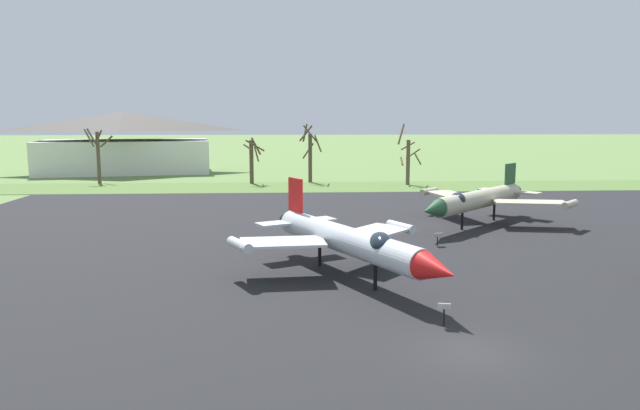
{
  "coord_description": "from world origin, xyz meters",
  "views": [
    {
      "loc": [
        -7.12,
        -21.81,
        9.1
      ],
      "look_at": [
        -4.74,
        20.85,
        2.82
      ],
      "focal_mm": 33.41,
      "sensor_mm": 36.0,
      "label": 1
    }
  ],
  "objects_px": {
    "jet_fighter_rear_center": "(478,199)",
    "info_placard_rear_center": "(437,237)",
    "visitor_building": "(125,143)",
    "jet_fighter_front_left": "(349,240)",
    "info_placard_front_left": "(444,312)"
  },
  "relations": [
    {
      "from": "info_placard_front_left",
      "to": "jet_fighter_rear_center",
      "type": "xyz_separation_m",
      "value": [
        9.32,
        24.31,
        1.56
      ]
    },
    {
      "from": "jet_fighter_rear_center",
      "to": "info_placard_rear_center",
      "type": "xyz_separation_m",
      "value": [
        -5.46,
        -7.99,
        -1.61
      ]
    },
    {
      "from": "jet_fighter_rear_center",
      "to": "visitor_building",
      "type": "distance_m",
      "value": 67.46
    },
    {
      "from": "visitor_building",
      "to": "info_placard_rear_center",
      "type": "bearing_deg",
      "value": -57.9
    },
    {
      "from": "jet_fighter_front_left",
      "to": "visitor_building",
      "type": "relative_size",
      "value": 0.52
    },
    {
      "from": "info_placard_rear_center",
      "to": "visitor_building",
      "type": "distance_m",
      "value": 70.82
    },
    {
      "from": "jet_fighter_front_left",
      "to": "visitor_building",
      "type": "height_order",
      "value": "visitor_building"
    },
    {
      "from": "info_placard_front_left",
      "to": "info_placard_rear_center",
      "type": "distance_m",
      "value": 16.77
    },
    {
      "from": "jet_fighter_rear_center",
      "to": "info_placard_rear_center",
      "type": "height_order",
      "value": "jet_fighter_rear_center"
    },
    {
      "from": "jet_fighter_front_left",
      "to": "info_placard_rear_center",
      "type": "xyz_separation_m",
      "value": [
        7.19,
        8.37,
        -1.61
      ]
    },
    {
      "from": "jet_fighter_rear_center",
      "to": "info_placard_rear_center",
      "type": "bearing_deg",
      "value": -124.34
    },
    {
      "from": "info_placard_rear_center",
      "to": "visitor_building",
      "type": "height_order",
      "value": "visitor_building"
    },
    {
      "from": "jet_fighter_rear_center",
      "to": "visitor_building",
      "type": "relative_size",
      "value": 0.48
    },
    {
      "from": "visitor_building",
      "to": "jet_fighter_front_left",
      "type": "bearing_deg",
      "value": -66.01
    },
    {
      "from": "jet_fighter_rear_center",
      "to": "visitor_building",
      "type": "xyz_separation_m",
      "value": [
        -43.02,
        51.89,
        2.68
      ]
    }
  ]
}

